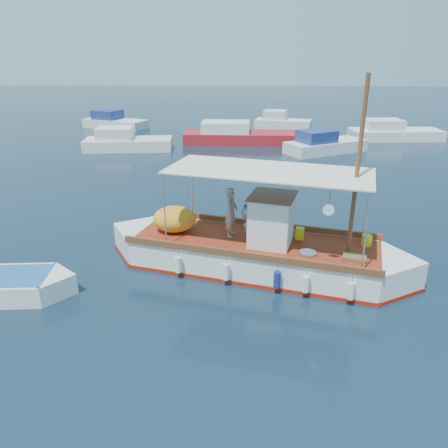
{
  "coord_description": "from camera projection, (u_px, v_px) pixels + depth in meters",
  "views": [
    {
      "loc": [
        -0.94,
        -13.17,
        6.71
      ],
      "look_at": [
        -1.33,
        0.0,
        1.46
      ],
      "focal_mm": 35.0,
      "sensor_mm": 36.0,
      "label": 1
    }
  ],
  "objects": [
    {
      "name": "ground",
      "position": [
        263.0,
        265.0,
        14.68
      ],
      "size": [
        160.0,
        160.0,
        0.0
      ],
      "primitive_type": "plane",
      "color": "black",
      "rests_on": "ground"
    },
    {
      "name": "fishing_caique",
      "position": [
        253.0,
        252.0,
        14.35
      ],
      "size": [
        10.06,
        4.83,
        6.38
      ],
      "rotation": [
        0.0,
        0.0,
        -0.28
      ],
      "color": "white",
      "rests_on": "ground"
    },
    {
      "name": "bg_boat_nw",
      "position": [
        126.0,
        143.0,
        31.53
      ],
      "size": [
        6.4,
        2.98,
        1.8
      ],
      "rotation": [
        0.0,
        0.0,
        0.1
      ],
      "color": "silver",
      "rests_on": "ground"
    },
    {
      "name": "bg_boat_n",
      "position": [
        239.0,
        136.0,
        34.03
      ],
      "size": [
        9.19,
        2.97,
        1.8
      ],
      "rotation": [
        0.0,
        0.0,
        -0.02
      ],
      "color": "#A71B21",
      "rests_on": "ground"
    },
    {
      "name": "bg_boat_ne",
      "position": [
        324.0,
        146.0,
        30.66
      ],
      "size": [
        6.18,
        4.75,
        1.8
      ],
      "rotation": [
        0.0,
        0.0,
        0.5
      ],
      "color": "silver",
      "rests_on": "ground"
    },
    {
      "name": "bg_boat_e",
      "position": [
        392.0,
        133.0,
        35.16
      ],
      "size": [
        7.28,
        2.99,
        1.8
      ],
      "rotation": [
        0.0,
        0.0,
        0.06
      ],
      "color": "silver",
      "rests_on": "ground"
    },
    {
      "name": "bg_boat_far_w",
      "position": [
        114.0,
        123.0,
        40.38
      ],
      "size": [
        6.33,
        4.43,
        1.8
      ],
      "rotation": [
        0.0,
        0.0,
        -0.4
      ],
      "color": "silver",
      "rests_on": "ground"
    },
    {
      "name": "bg_boat_far_n",
      "position": [
        281.0,
        123.0,
        40.25
      ],
      "size": [
        5.37,
        3.17,
        1.8
      ],
      "rotation": [
        0.0,
        0.0,
        -0.25
      ],
      "color": "silver",
      "rests_on": "ground"
    }
  ]
}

